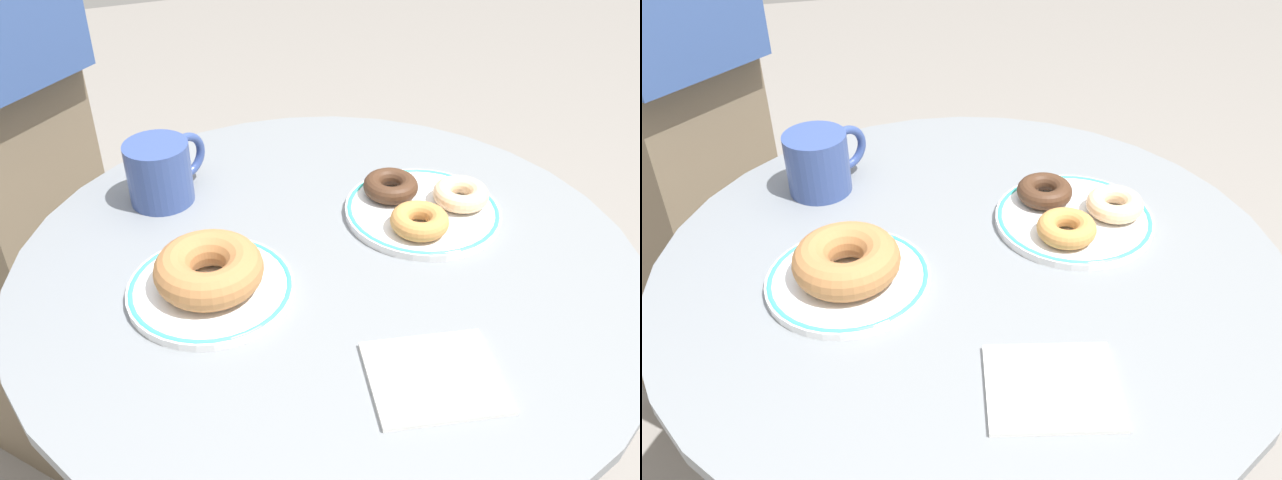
{
  "view_description": "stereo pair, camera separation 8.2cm",
  "coord_description": "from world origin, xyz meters",
  "views": [
    {
      "loc": [
        -0.24,
        -0.62,
        1.26
      ],
      "look_at": [
        -0.01,
        0.0,
        0.77
      ],
      "focal_mm": 38.43,
      "sensor_mm": 36.0,
      "label": 1
    },
    {
      "loc": [
        -0.16,
        -0.64,
        1.26
      ],
      "look_at": [
        -0.01,
        0.0,
        0.77
      ],
      "focal_mm": 38.43,
      "sensor_mm": 36.0,
      "label": 2
    }
  ],
  "objects": [
    {
      "name": "donut_chocolate",
      "position": [
        0.12,
        0.09,
        0.76
      ],
      "size": [
        0.1,
        0.1,
        0.02
      ],
      "primitive_type": "torus",
      "rotation": [
        0.0,
        0.0,
        0.54
      ],
      "color": "#422819",
      "rests_on": "plate_right"
    },
    {
      "name": "paper_napkin",
      "position": [
        0.03,
        -0.22,
        0.74
      ],
      "size": [
        0.15,
        0.14,
        0.01
      ],
      "primitive_type": "cube",
      "rotation": [
        0.0,
        0.0,
        -0.2
      ],
      "color": "white",
      "rests_on": "cafe_table"
    },
    {
      "name": "plate_left",
      "position": [
        -0.15,
        -0.01,
        0.75
      ],
      "size": [
        0.19,
        0.19,
        0.01
      ],
      "color": "white",
      "rests_on": "cafe_table"
    },
    {
      "name": "plate_right",
      "position": [
        0.15,
        0.04,
        0.75
      ],
      "size": [
        0.21,
        0.21,
        0.01
      ],
      "color": "white",
      "rests_on": "cafe_table"
    },
    {
      "name": "donut_old_fashioned",
      "position": [
        0.12,
        -0.0,
        0.76
      ],
      "size": [
        0.11,
        0.11,
        0.02
      ],
      "primitive_type": "torus",
      "rotation": [
        0.0,
        0.0,
        2.41
      ],
      "color": "#BC7F42",
      "rests_on": "plate_right"
    },
    {
      "name": "coffee_mug",
      "position": [
        -0.16,
        0.2,
        0.78
      ],
      "size": [
        0.12,
        0.09,
        0.09
      ],
      "color": "#334784",
      "rests_on": "cafe_table"
    },
    {
      "name": "donut_glazed",
      "position": [
        0.2,
        0.04,
        0.76
      ],
      "size": [
        0.1,
        0.1,
        0.02
      ],
      "primitive_type": "torus",
      "rotation": [
        0.0,
        0.0,
        0.44
      ],
      "color": "#E0B789",
      "rests_on": "plate_right"
    },
    {
      "name": "cafe_table",
      "position": [
        0.0,
        0.0,
        0.51
      ],
      "size": [
        0.77,
        0.77,
        0.74
      ],
      "color": "slate",
      "rests_on": "ground"
    },
    {
      "name": "donut_cinnamon",
      "position": [
        -0.15,
        -0.01,
        0.77
      ],
      "size": [
        0.18,
        0.18,
        0.04
      ],
      "primitive_type": "torus",
      "rotation": [
        0.0,
        0.0,
        2.39
      ],
      "color": "#A36B3D",
      "rests_on": "plate_left"
    }
  ]
}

